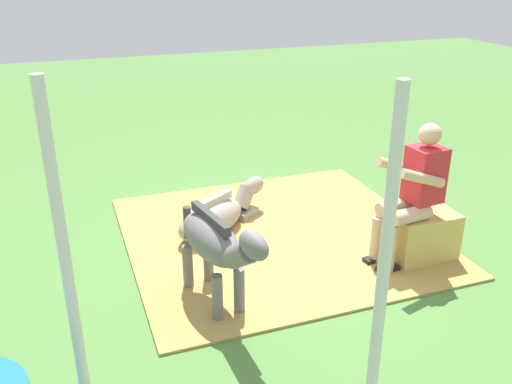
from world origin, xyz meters
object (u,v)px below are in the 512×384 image
(hay_bale, at_px, (421,236))
(pony_standing, at_px, (216,244))
(pony_lying, at_px, (217,215))
(tent_pole_mid, at_px, (379,313))
(tent_pole_right, at_px, (72,300))
(person_seated, at_px, (413,189))

(hay_bale, height_order, pony_standing, pony_standing)
(pony_lying, bearing_deg, hay_bale, 144.58)
(pony_lying, height_order, tent_pole_mid, tent_pole_mid)
(pony_standing, xyz_separation_m, tent_pole_mid, (-0.28, 1.92, 0.55))
(pony_standing, bearing_deg, tent_pole_mid, 98.33)
(pony_standing, height_order, tent_pole_mid, tent_pole_mid)
(tent_pole_right, relative_size, tent_pole_mid, 1.00)
(hay_bale, xyz_separation_m, person_seated, (0.16, 0.01, 0.51))
(person_seated, distance_m, pony_lying, 2.03)
(person_seated, distance_m, tent_pole_right, 3.34)
(hay_bale, distance_m, pony_standing, 2.10)
(person_seated, bearing_deg, tent_pole_mid, 51.02)
(hay_bale, bearing_deg, tent_pole_mid, 48.44)
(hay_bale, bearing_deg, pony_standing, 2.65)
(person_seated, bearing_deg, pony_standing, 2.56)
(hay_bale, xyz_separation_m, tent_pole_mid, (1.78, 2.01, 0.89))
(pony_lying, xyz_separation_m, tent_pole_mid, (0.09, 3.21, 0.94))
(pony_lying, relative_size, tent_pole_right, 0.56)
(pony_standing, relative_size, tent_pole_right, 0.59)
(pony_standing, distance_m, tent_pole_mid, 2.01)
(pony_standing, distance_m, pony_lying, 1.41)
(person_seated, relative_size, pony_lying, 1.07)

